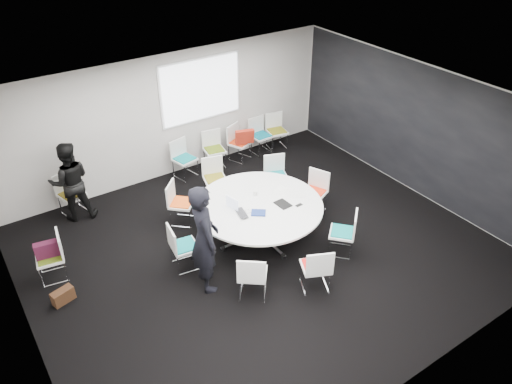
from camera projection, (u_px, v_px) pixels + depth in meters
room_shell at (264, 185)px, 8.59m from camera, size 8.08×7.08×2.88m
conference_table at (259, 212)px, 9.36m from camera, size 2.41×2.41×0.73m
projection_screen at (201, 90)px, 11.08m from camera, size 1.90×0.03×1.35m
chair_ring_a at (314, 199)px, 10.23m from camera, size 0.59×0.60×0.88m
chair_ring_b at (276, 183)px, 10.77m from camera, size 0.59×0.58×0.88m
chair_ring_c at (215, 186)px, 10.68m from camera, size 0.56×0.55×0.88m
chair_ring_d at (182, 210)px, 9.90m from camera, size 0.64×0.64×0.88m
chair_ring_e at (184, 254)px, 8.78m from camera, size 0.51×0.52×0.88m
chair_ring_f at (252, 282)px, 8.18m from camera, size 0.64×0.64×0.88m
chair_ring_g at (315, 275)px, 8.32m from camera, size 0.61×0.60×0.88m
chair_ring_h at (342, 240)px, 9.11m from camera, size 0.64×0.64×0.88m
chair_back_a at (185, 166)px, 11.41m from camera, size 0.55×0.54×0.88m
chair_back_b at (215, 156)px, 11.78m from camera, size 0.53×0.52×0.88m
chair_back_c at (240, 149)px, 12.08m from camera, size 0.60×0.59×0.88m
chair_back_d at (261, 142)px, 12.40m from camera, size 0.48×0.47×0.88m
chair_back_e at (277, 137)px, 12.61m from camera, size 0.54×0.53×0.88m
chair_spare_left at (53, 265)px, 8.53m from camera, size 0.52×0.53×0.88m
chair_person_back at (73, 201)px, 10.17m from camera, size 0.56×0.55×0.88m
person_main at (204, 238)px, 8.01m from camera, size 0.62×0.80×1.96m
person_back at (70, 182)px, 9.76m from camera, size 0.93×0.79×1.66m
laptop at (244, 213)px, 9.02m from camera, size 0.30×0.40×0.03m
laptop_lid at (232, 203)px, 9.08m from camera, size 0.08×0.30×0.22m
notebook_black at (283, 204)px, 9.26m from camera, size 0.24×0.31×0.02m
tablet_folio at (258, 213)px, 9.02m from camera, size 0.33×0.32×0.03m
papers_right at (281, 190)px, 9.69m from camera, size 0.36×0.32×0.00m
papers_front at (297, 195)px, 9.55m from camera, size 0.36×0.33×0.00m
cup at (255, 193)px, 9.52m from camera, size 0.08×0.08×0.09m
phone at (299, 205)px, 9.25m from camera, size 0.14×0.08×0.01m
maroon_bag at (47, 249)px, 8.34m from camera, size 0.42×0.21×0.28m
brown_bag at (63, 296)px, 8.13m from camera, size 0.39×0.25×0.24m
red_jacket at (245, 137)px, 11.70m from camera, size 0.47×0.28×0.36m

